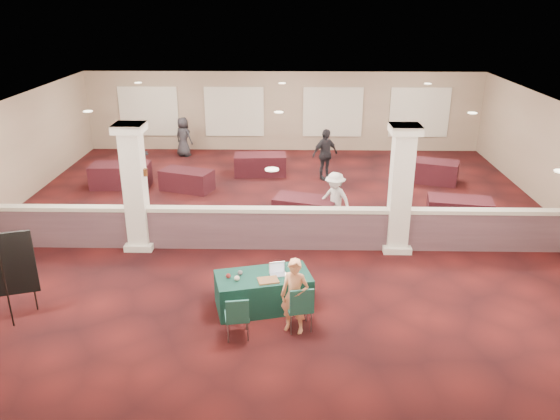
{
  "coord_description": "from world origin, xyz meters",
  "views": [
    {
      "loc": [
        0.34,
        -14.09,
        6.01
      ],
      "look_at": [
        0.08,
        -2.0,
        1.24
      ],
      "focal_mm": 35.0,
      "sensor_mm": 36.0,
      "label": 1
    }
  ],
  "objects_px": {
    "far_table_front_right": "(459,211)",
    "far_table_back_left": "(121,175)",
    "near_table": "(263,291)",
    "attendee_c": "(325,154)",
    "far_table_back_right": "(430,171)",
    "attendee_d": "(183,137)",
    "woman": "(295,296)",
    "attendee_b": "(335,199)",
    "conf_chair_main": "(300,305)",
    "attendee_a": "(137,156)",
    "far_table_front_center": "(305,210)",
    "far_table_back_center": "(260,165)",
    "conf_chair_side": "(237,315)",
    "far_table_front_left": "(187,180)",
    "easel_board": "(5,266)"
  },
  "relations": [
    {
      "from": "attendee_b",
      "to": "attendee_c",
      "type": "distance_m",
      "value": 4.17
    },
    {
      "from": "conf_chair_main",
      "to": "far_table_back_right",
      "type": "relative_size",
      "value": 0.52
    },
    {
      "from": "far_table_back_center",
      "to": "far_table_front_left",
      "type": "bearing_deg",
      "value": -143.39
    },
    {
      "from": "attendee_c",
      "to": "near_table",
      "type": "bearing_deg",
      "value": -135.45
    },
    {
      "from": "near_table",
      "to": "attendee_c",
      "type": "bearing_deg",
      "value": 64.29
    },
    {
      "from": "far_table_front_right",
      "to": "far_table_back_left",
      "type": "relative_size",
      "value": 0.91
    },
    {
      "from": "easel_board",
      "to": "far_table_back_center",
      "type": "height_order",
      "value": "easel_board"
    },
    {
      "from": "near_table",
      "to": "woman",
      "type": "distance_m",
      "value": 1.12
    },
    {
      "from": "near_table",
      "to": "conf_chair_main",
      "type": "height_order",
      "value": "conf_chair_main"
    },
    {
      "from": "far_table_front_left",
      "to": "far_table_front_right",
      "type": "bearing_deg",
      "value": -17.62
    },
    {
      "from": "conf_chair_main",
      "to": "far_table_front_left",
      "type": "relative_size",
      "value": 0.57
    },
    {
      "from": "easel_board",
      "to": "attendee_c",
      "type": "bearing_deg",
      "value": 35.36
    },
    {
      "from": "far_table_front_center",
      "to": "far_table_back_right",
      "type": "distance_m",
      "value": 5.7
    },
    {
      "from": "woman",
      "to": "attendee_b",
      "type": "distance_m",
      "value": 5.29
    },
    {
      "from": "conf_chair_main",
      "to": "far_table_front_center",
      "type": "bearing_deg",
      "value": 74.99
    },
    {
      "from": "conf_chair_side",
      "to": "far_table_back_left",
      "type": "distance_m",
      "value": 9.87
    },
    {
      "from": "far_table_front_center",
      "to": "far_table_front_right",
      "type": "xyz_separation_m",
      "value": [
        4.34,
        0.0,
        0.0
      ]
    },
    {
      "from": "woman",
      "to": "attendee_c",
      "type": "height_order",
      "value": "attendee_c"
    },
    {
      "from": "near_table",
      "to": "far_table_back_left",
      "type": "bearing_deg",
      "value": 110.15
    },
    {
      "from": "attendee_c",
      "to": "attendee_d",
      "type": "distance_m",
      "value": 6.15
    },
    {
      "from": "conf_chair_side",
      "to": "far_table_back_left",
      "type": "xyz_separation_m",
      "value": [
        -4.73,
        8.66,
        -0.14
      ]
    },
    {
      "from": "attendee_d",
      "to": "far_table_back_center",
      "type": "bearing_deg",
      "value": 174.1
    },
    {
      "from": "woman",
      "to": "far_table_back_center",
      "type": "distance_m",
      "value": 9.87
    },
    {
      "from": "attendee_c",
      "to": "far_table_back_left",
      "type": "bearing_deg",
      "value": 153.95
    },
    {
      "from": "woman",
      "to": "attendee_c",
      "type": "distance_m",
      "value": 9.39
    },
    {
      "from": "woman",
      "to": "attendee_a",
      "type": "relative_size",
      "value": 0.91
    },
    {
      "from": "conf_chair_side",
      "to": "woman",
      "type": "bearing_deg",
      "value": 6.04
    },
    {
      "from": "far_table_front_left",
      "to": "attendee_a",
      "type": "relative_size",
      "value": 1.01
    },
    {
      "from": "far_table_front_right",
      "to": "attendee_d",
      "type": "distance_m",
      "value": 11.26
    },
    {
      "from": "conf_chair_main",
      "to": "attendee_a",
      "type": "relative_size",
      "value": 0.58
    },
    {
      "from": "far_table_back_center",
      "to": "attendee_b",
      "type": "xyz_separation_m",
      "value": [
        2.32,
        -4.63,
        0.41
      ]
    },
    {
      "from": "conf_chair_main",
      "to": "far_table_front_right",
      "type": "height_order",
      "value": "conf_chair_main"
    },
    {
      "from": "far_table_back_left",
      "to": "far_table_back_center",
      "type": "distance_m",
      "value": 4.81
    },
    {
      "from": "near_table",
      "to": "far_table_back_right",
      "type": "relative_size",
      "value": 1.04
    },
    {
      "from": "woman",
      "to": "attendee_b",
      "type": "xyz_separation_m",
      "value": [
        1.12,
        5.17,
        0.02
      ]
    },
    {
      "from": "far_table_front_right",
      "to": "conf_chair_side",
      "type": "bearing_deg",
      "value": -134.81
    },
    {
      "from": "easel_board",
      "to": "woman",
      "type": "distance_m",
      "value": 5.59
    },
    {
      "from": "conf_chair_side",
      "to": "attendee_d",
      "type": "height_order",
      "value": "attendee_d"
    },
    {
      "from": "near_table",
      "to": "attendee_b",
      "type": "bearing_deg",
      "value": 53.63
    },
    {
      "from": "far_table_back_right",
      "to": "attendee_d",
      "type": "distance_m",
      "value": 9.58
    },
    {
      "from": "conf_chair_side",
      "to": "attendee_b",
      "type": "relative_size",
      "value": 0.57
    },
    {
      "from": "attendee_c",
      "to": "far_table_front_left",
      "type": "bearing_deg",
      "value": 161.33
    },
    {
      "from": "conf_chair_side",
      "to": "far_table_front_center",
      "type": "bearing_deg",
      "value": 66.92
    },
    {
      "from": "woman",
      "to": "near_table",
      "type": "bearing_deg",
      "value": 145.83
    },
    {
      "from": "far_table_front_right",
      "to": "far_table_back_left",
      "type": "xyz_separation_m",
      "value": [
        -10.46,
        2.9,
        0.03
      ]
    },
    {
      "from": "woman",
      "to": "far_table_front_left",
      "type": "relative_size",
      "value": 0.9
    },
    {
      "from": "far_table_front_center",
      "to": "attendee_a",
      "type": "height_order",
      "value": "attendee_a"
    },
    {
      "from": "woman",
      "to": "far_table_back_right",
      "type": "xyz_separation_m",
      "value": [
        4.7,
        9.12,
        -0.38
      ]
    },
    {
      "from": "far_table_front_left",
      "to": "attendee_d",
      "type": "height_order",
      "value": "attendee_d"
    },
    {
      "from": "far_table_front_left",
      "to": "far_table_back_left",
      "type": "xyz_separation_m",
      "value": [
        -2.27,
        0.3,
        0.05
      ]
    }
  ]
}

